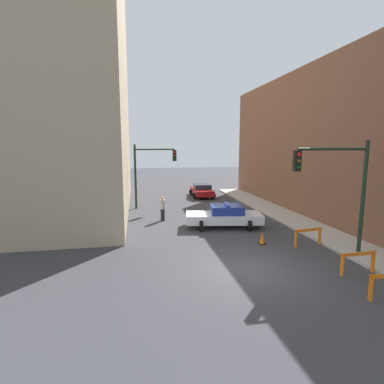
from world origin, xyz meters
TOP-DOWN VIEW (x-y plane):
  - ground_plane at (0.00, 0.00)m, footprint 120.00×120.00m
  - sidewalk_right at (6.20, 0.00)m, footprint 2.40×44.00m
  - building_corner_left at (-12.00, 14.00)m, footprint 14.00×20.00m
  - building_right at (13.40, 8.00)m, footprint 12.00×28.00m
  - traffic_light_near at (4.73, 0.75)m, footprint 3.64×0.35m
  - traffic_light_far at (-3.30, 13.38)m, footprint 3.44×0.35m
  - police_car at (1.03, 6.51)m, footprint 4.94×2.84m
  - parked_car_near at (2.15, 17.96)m, footprint 2.42×4.39m
  - pedestrian_crossing at (-2.63, 8.92)m, footprint 0.39×0.39m
  - barrier_back at (4.22, -1.22)m, footprint 1.60×0.22m
  - barrier_corner at (4.19, 2.28)m, footprint 1.60×0.32m
  - traffic_cone at (2.03, 2.99)m, footprint 0.36×0.36m

SIDE VIEW (x-z plane):
  - ground_plane at x=0.00m, z-range 0.00..0.00m
  - sidewalk_right at x=6.20m, z-range 0.00..0.12m
  - traffic_cone at x=2.03m, z-range -0.01..0.65m
  - barrier_back at x=4.22m, z-range 0.17..1.07m
  - barrier_corner at x=4.19m, z-range 0.17..1.07m
  - parked_car_near at x=2.15m, z-range 0.02..1.33m
  - police_car at x=1.03m, z-range -0.04..1.48m
  - pedestrian_crossing at x=-2.63m, z-range 0.03..1.69m
  - traffic_light_far at x=-3.30m, z-range 0.80..6.00m
  - traffic_light_near at x=4.73m, z-range 0.93..6.13m
  - building_right at x=13.40m, z-range 0.00..10.64m
  - building_corner_left at x=-12.00m, z-range 0.00..25.97m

